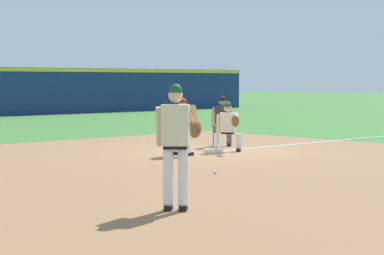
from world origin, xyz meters
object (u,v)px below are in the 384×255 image
at_px(pitcher, 177,139).
at_px(umpire, 222,119).
at_px(baseball, 215,172).
at_px(first_baseman, 228,124).
at_px(first_base_bag, 213,150).
at_px(baserunner, 183,124).

height_order(pitcher, umpire, pitcher).
bearing_deg(umpire, baseball, -136.62).
distance_m(pitcher, first_baseman, 9.12).
bearing_deg(pitcher, umpire, 41.12).
height_order(first_baseman, umpire, umpire).
xyz_separation_m(first_base_bag, umpire, (1.42, 1.07, 0.75)).
distance_m(first_base_bag, umpire, 1.93).
relative_size(first_base_bag, pitcher, 0.20).
bearing_deg(first_baseman, pitcher, -140.49).
distance_m(baserunner, umpire, 2.83).
distance_m(pitcher, umpire, 10.71).
bearing_deg(first_base_bag, umpire, 36.89).
bearing_deg(baserunner, pitcher, -132.87).
bearing_deg(pitcher, first_baseman, 39.51).
bearing_deg(baserunner, baseball, -122.32).
height_order(first_base_bag, baseball, first_base_bag).
relative_size(first_baseman, umpire, 0.92).
height_order(baseball, pitcher, pitcher).
xyz_separation_m(first_baseman, umpire, (1.03, 1.24, 0.06)).
bearing_deg(first_baseman, baseball, -138.93).
bearing_deg(umpire, first_baseman, -129.77).
distance_m(first_base_bag, baseball, 4.62).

